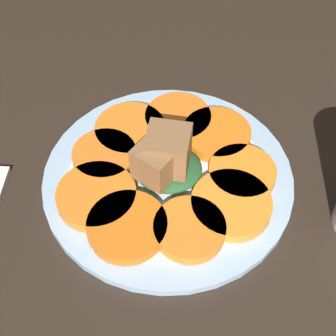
% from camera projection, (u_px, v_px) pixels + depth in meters
% --- Properties ---
extents(table_slab, '(1.20, 1.20, 0.02)m').
position_uv_depth(table_slab, '(168.00, 184.00, 0.55)').
color(table_slab, black).
rests_on(table_slab, ground).
extents(plate, '(0.29, 0.29, 0.01)m').
position_uv_depth(plate, '(168.00, 177.00, 0.54)').
color(plate, '#99B7D1').
rests_on(plate, table_slab).
extents(carrot_slice_0, '(0.09, 0.09, 0.01)m').
position_uv_depth(carrot_slice_0, '(96.00, 196.00, 0.51)').
color(carrot_slice_0, orange).
rests_on(carrot_slice_0, plate).
extents(carrot_slice_1, '(0.08, 0.08, 0.01)m').
position_uv_depth(carrot_slice_1, '(127.00, 226.00, 0.48)').
color(carrot_slice_1, orange).
rests_on(carrot_slice_1, plate).
extents(carrot_slice_2, '(0.08, 0.08, 0.01)m').
position_uv_depth(carrot_slice_2, '(190.00, 229.00, 0.48)').
color(carrot_slice_2, orange).
rests_on(carrot_slice_2, plate).
extents(carrot_slice_3, '(0.09, 0.09, 0.01)m').
position_uv_depth(carrot_slice_3, '(231.00, 204.00, 0.50)').
color(carrot_slice_3, orange).
rests_on(carrot_slice_3, plate).
extents(carrot_slice_4, '(0.08, 0.08, 0.01)m').
position_uv_depth(carrot_slice_4, '(242.00, 170.00, 0.53)').
color(carrot_slice_4, orange).
rests_on(carrot_slice_4, plate).
extents(carrot_slice_5, '(0.08, 0.08, 0.01)m').
position_uv_depth(carrot_slice_5, '(217.00, 134.00, 0.56)').
color(carrot_slice_5, orange).
rests_on(carrot_slice_5, plate).
extents(carrot_slice_6, '(0.08, 0.08, 0.01)m').
position_uv_depth(carrot_slice_6, '(178.00, 119.00, 0.58)').
color(carrot_slice_6, orange).
rests_on(carrot_slice_6, plate).
extents(carrot_slice_7, '(0.09, 0.09, 0.01)m').
position_uv_depth(carrot_slice_7, '(130.00, 130.00, 0.57)').
color(carrot_slice_7, orange).
rests_on(carrot_slice_7, plate).
extents(carrot_slice_8, '(0.07, 0.07, 0.01)m').
position_uv_depth(carrot_slice_8, '(105.00, 156.00, 0.54)').
color(carrot_slice_8, orange).
rests_on(carrot_slice_8, plate).
extents(center_pile, '(0.08, 0.08, 0.06)m').
position_uv_depth(center_pile, '(166.00, 158.00, 0.51)').
color(center_pile, '#235128').
rests_on(center_pile, plate).
extents(fork, '(0.18, 0.09, 0.00)m').
position_uv_depth(fork, '(173.00, 215.00, 0.50)').
color(fork, '#B2B2B7').
rests_on(fork, plate).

